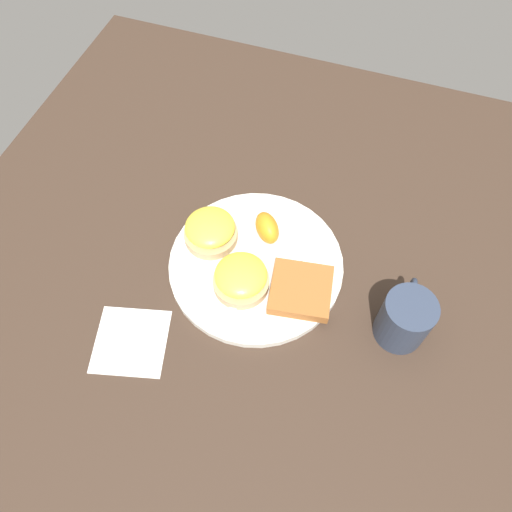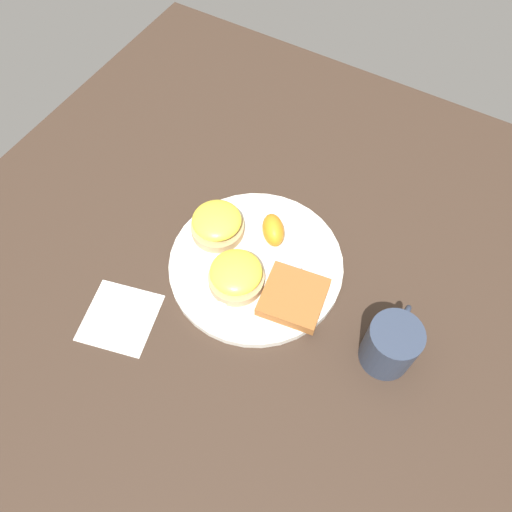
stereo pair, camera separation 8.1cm
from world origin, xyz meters
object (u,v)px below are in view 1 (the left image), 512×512
sandwich_benedict_left (210,230)px  hashbrown_patty (301,290)px  orange_wedge (270,228)px  sandwich_benedict_right (241,278)px  fork (269,281)px  cup (405,319)px

sandwich_benedict_left → hashbrown_patty: 0.18m
sandwich_benedict_left → orange_wedge: (0.04, -0.09, -0.00)m
hashbrown_patty → orange_wedge: bearing=42.6°
sandwich_benedict_right → sandwich_benedict_left: bearing=49.1°
sandwich_benedict_left → fork: sandwich_benedict_left is taller
sandwich_benedict_left → fork: bearing=-111.9°
sandwich_benedict_right → hashbrown_patty: (0.02, -0.09, -0.01)m
sandwich_benedict_left → hashbrown_patty: bearing=-106.5°
sandwich_benedict_left → orange_wedge: 0.10m
orange_wedge → fork: 0.09m
orange_wedge → cup: cup is taller
orange_wedge → cup: size_ratio=0.56×
sandwich_benedict_right → hashbrown_patty: sandwich_benedict_right is taller
orange_wedge → hashbrown_patty: bearing=-137.4°
fork → orange_wedge: bearing=17.3°
sandwich_benedict_left → fork: (-0.05, -0.12, -0.02)m
sandwich_benedict_right → fork: (0.02, -0.04, -0.02)m
sandwich_benedict_right → orange_wedge: bearing=-7.4°
hashbrown_patty → cup: size_ratio=0.89×
sandwich_benedict_right → orange_wedge: size_ratio=1.51×
hashbrown_patty → orange_wedge: 0.12m
fork → sandwich_benedict_left: bearing=68.1°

